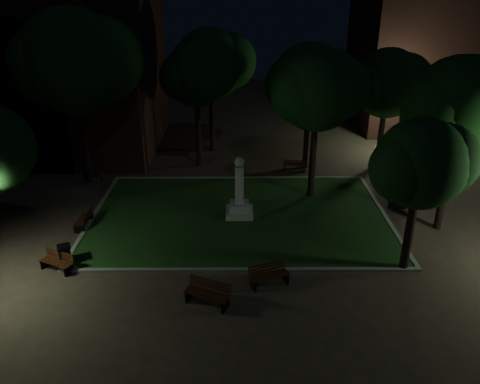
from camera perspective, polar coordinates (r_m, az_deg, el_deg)
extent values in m
plane|color=#453529|center=(22.76, -0.05, -5.27)|extent=(80.00, 80.00, 0.00)
cube|color=#1C3E16|center=(24.50, -0.08, -2.89)|extent=(15.00, 10.00, 0.08)
cube|color=slate|center=(20.09, -0.01, -9.48)|extent=(15.40, 0.20, 0.12)
cube|color=slate|center=(29.13, -0.12, 1.72)|extent=(15.40, 0.20, 0.12)
cube|color=slate|center=(25.62, -17.35, -2.76)|extent=(0.20, 10.00, 0.12)
cube|color=slate|center=(25.67, 17.16, -2.68)|extent=(0.20, 10.00, 0.12)
cube|color=#A8A39B|center=(24.42, -0.08, -2.49)|extent=(1.40, 1.40, 0.30)
cube|color=#A8A39B|center=(24.26, -0.08, -1.75)|extent=(1.00, 1.00, 0.40)
cylinder|color=#A8A39B|center=(23.76, -0.08, 0.85)|extent=(0.44, 0.44, 2.00)
sphere|color=#A8A39B|center=(23.29, -0.08, 3.67)|extent=(0.50, 0.50, 0.50)
cube|color=#51261E|center=(37.56, -26.50, 16.16)|extent=(20.00, 12.00, 15.00)
cube|color=black|center=(32.95, -23.67, 8.67)|extent=(5.00, 3.00, 7.00)
cylinder|color=black|center=(32.31, -24.72, 14.63)|extent=(5.00, 3.00, 5.00)
plane|color=red|center=(34.02, -22.93, 9.23)|extent=(6.30, 0.00, 6.30)
cube|color=#51261E|center=(44.04, 24.88, 15.30)|extent=(16.00, 10.00, 12.00)
cylinder|color=black|center=(30.64, -5.10, 7.43)|extent=(0.36, 0.36, 4.81)
sphere|color=#1A4417|center=(29.81, -5.36, 14.05)|extent=(3.94, 3.94, 3.94)
sphere|color=#1A4417|center=(29.92, -3.39, 14.35)|extent=(3.16, 3.16, 3.16)
sphere|color=#1A4417|center=(29.61, -6.96, 13.72)|extent=(2.96, 2.96, 2.96)
cylinder|color=black|center=(30.66, 8.11, 6.59)|extent=(0.36, 0.36, 4.09)
sphere|color=#1A4417|center=(29.80, 8.51, 13.03)|extent=(4.89, 4.89, 4.89)
sphere|color=#1A4417|center=(30.18, 10.82, 13.21)|extent=(3.91, 3.91, 3.91)
sphere|color=#1A4417|center=(29.40, 6.65, 12.78)|extent=(3.66, 3.66, 3.66)
cylinder|color=black|center=(32.04, 16.79, 6.63)|extent=(0.36, 0.36, 4.16)
sphere|color=#1A4417|center=(31.24, 17.54, 12.54)|extent=(4.35, 4.35, 4.35)
sphere|color=#1A4417|center=(31.75, 19.38, 12.66)|extent=(3.48, 3.48, 3.48)
sphere|color=#1A4417|center=(30.73, 16.10, 12.34)|extent=(3.26, 3.26, 3.26)
cylinder|color=black|center=(24.41, 23.73, 0.76)|extent=(0.36, 0.36, 4.67)
sphere|color=#1A4417|center=(23.31, 25.27, 9.24)|extent=(4.70, 4.70, 4.70)
sphere|color=#1A4417|center=(22.68, 23.36, 8.94)|extent=(3.52, 3.52, 3.52)
cylinder|color=black|center=(20.53, 19.93, -4.43)|extent=(0.36, 0.36, 3.72)
sphere|color=#1A4417|center=(19.37, 21.15, 3.25)|extent=(3.60, 3.60, 3.60)
sphere|color=#1A4417|center=(19.86, 23.43, 3.67)|extent=(2.88, 2.88, 2.88)
sphere|color=#1A4417|center=(18.89, 19.38, 2.67)|extent=(2.70, 2.70, 2.70)
cylinder|color=black|center=(29.24, -18.44, 6.09)|extent=(0.36, 0.36, 5.44)
sphere|color=#1A4417|center=(28.26, -19.66, 14.75)|extent=(5.90, 5.90, 5.90)
sphere|color=#1A4417|center=(28.00, -16.61, 15.27)|extent=(4.72, 4.72, 4.72)
sphere|color=#1A4417|center=(28.40, -22.13, 14.23)|extent=(4.42, 4.42, 4.42)
cylinder|color=black|center=(33.52, -3.45, 8.92)|extent=(0.36, 0.36, 4.78)
sphere|color=#1A4417|center=(32.73, -3.63, 15.39)|extent=(4.79, 4.79, 4.79)
sphere|color=#1A4417|center=(32.87, -1.45, 15.64)|extent=(3.83, 3.83, 3.83)
sphere|color=#1A4417|center=(32.52, -5.40, 15.10)|extent=(3.59, 3.59, 3.59)
cylinder|color=black|center=(26.14, 8.87, 4.20)|extent=(0.36, 0.36, 4.77)
sphere|color=#1A4417|center=(25.15, 9.41, 12.05)|extent=(4.25, 4.25, 4.25)
sphere|color=#1A4417|center=(25.51, 11.77, 12.28)|extent=(3.40, 3.40, 3.40)
sphere|color=#1A4417|center=(24.75, 7.52, 11.74)|extent=(3.19, 3.19, 3.19)
cylinder|color=black|center=(32.13, -21.93, 5.60)|extent=(0.12, 0.12, 3.79)
cylinder|color=black|center=(31.64, -22.46, 8.84)|extent=(0.90, 0.08, 0.08)
sphere|color=#D8FFD8|center=(31.81, -23.22, 8.79)|extent=(0.28, 0.28, 0.28)
sphere|color=#D8FFD8|center=(31.47, -21.69, 8.89)|extent=(0.28, 0.28, 0.28)
cylinder|color=black|center=(35.00, 18.83, 7.58)|extent=(0.12, 0.12, 3.90)
cylinder|color=black|center=(34.54, 19.26, 10.67)|extent=(0.90, 0.08, 0.08)
sphere|color=#D8FFD8|center=(34.39, 18.55, 10.71)|extent=(0.28, 0.28, 0.28)
sphere|color=#D8FFD8|center=(34.69, 19.98, 10.62)|extent=(0.28, 0.28, 0.28)
cube|color=black|center=(18.50, -6.15, -12.28)|extent=(0.31, 0.57, 0.48)
cube|color=black|center=(17.91, -1.77, -13.54)|extent=(0.31, 0.57, 0.48)
cube|color=#33160A|center=(17.87, -4.39, -12.69)|extent=(1.63, 0.81, 0.04)
cube|color=#33160A|center=(17.98, -4.16, -12.42)|extent=(1.63, 0.81, 0.04)
cube|color=#33160A|center=(18.09, -3.92, -12.16)|extent=(1.63, 0.81, 0.04)
cube|color=#33160A|center=(18.19, -3.70, -11.91)|extent=(1.63, 0.81, 0.04)
cube|color=#33160A|center=(18.18, -3.61, -11.52)|extent=(1.62, 0.78, 0.11)
cube|color=#33160A|center=(18.09, -3.62, -11.12)|extent=(1.62, 0.78, 0.11)
cube|color=#33160A|center=(18.00, -3.63, -10.73)|extent=(1.62, 0.78, 0.11)
cube|color=black|center=(18.98, 1.59, -11.14)|extent=(0.25, 0.55, 0.45)
cube|color=black|center=(19.47, 5.54, -10.23)|extent=(0.25, 0.55, 0.45)
cube|color=#33160A|center=(18.91, 3.90, -10.46)|extent=(1.56, 0.66, 0.04)
cube|color=#33160A|center=(19.02, 3.72, -10.24)|extent=(1.56, 0.66, 0.04)
cube|color=#33160A|center=(19.13, 3.54, -10.01)|extent=(1.56, 0.66, 0.04)
cube|color=#33160A|center=(19.23, 3.36, -9.79)|extent=(1.56, 0.66, 0.04)
cube|color=#33160A|center=(19.22, 3.29, -9.44)|extent=(1.55, 0.63, 0.10)
cube|color=#33160A|center=(19.14, 3.30, -9.09)|extent=(1.55, 0.63, 0.10)
cube|color=#33160A|center=(19.07, 3.31, -8.73)|extent=(1.55, 0.63, 0.10)
cube|color=black|center=(21.94, -22.62, -7.96)|extent=(0.26, 0.49, 0.41)
cube|color=black|center=(21.09, -20.13, -8.89)|extent=(0.26, 0.49, 0.41)
cube|color=#33160A|center=(21.28, -21.87, -8.19)|extent=(1.39, 0.70, 0.04)
cube|color=#33160A|center=(21.36, -21.63, -8.03)|extent=(1.39, 0.70, 0.04)
cube|color=#33160A|center=(21.43, -21.38, -7.87)|extent=(1.39, 0.70, 0.04)
cube|color=#33160A|center=(21.50, -21.14, -7.71)|extent=(1.39, 0.70, 0.04)
cube|color=#33160A|center=(21.49, -21.08, -7.43)|extent=(1.38, 0.67, 0.09)
cube|color=#33160A|center=(21.43, -21.13, -7.13)|extent=(1.38, 0.67, 0.09)
cube|color=#33160A|center=(21.36, -21.18, -6.83)|extent=(1.38, 0.67, 0.09)
cube|color=black|center=(25.22, -18.04, -2.92)|extent=(0.52, 0.07, 0.42)
cube|color=black|center=(24.12, -19.01, -4.35)|extent=(0.52, 0.07, 0.42)
cube|color=#33160A|center=(24.64, -19.04, -3.15)|extent=(0.13, 1.52, 0.04)
cube|color=#33160A|center=(24.60, -18.75, -3.16)|extent=(0.13, 1.52, 0.04)
cube|color=#33160A|center=(24.55, -18.45, -3.17)|extent=(0.13, 1.52, 0.04)
cube|color=#33160A|center=(24.51, -18.16, -3.18)|extent=(0.13, 1.52, 0.04)
cube|color=#33160A|center=(24.45, -18.06, -2.98)|extent=(0.10, 1.52, 0.09)
cube|color=#33160A|center=(24.39, -18.10, -2.70)|extent=(0.10, 1.52, 0.09)
cube|color=#33160A|center=(24.33, -18.14, -2.42)|extent=(0.10, 1.52, 0.09)
cube|color=black|center=(26.70, 19.20, -1.57)|extent=(0.50, 0.09, 0.40)
cube|color=black|center=(27.75, 18.21, -0.44)|extent=(0.50, 0.09, 0.40)
cube|color=#33160A|center=(27.22, 19.14, -0.58)|extent=(0.20, 1.45, 0.04)
cube|color=#33160A|center=(27.17, 18.89, -0.59)|extent=(0.20, 1.45, 0.04)
cube|color=#33160A|center=(27.12, 18.65, -0.60)|extent=(0.20, 1.45, 0.04)
cube|color=#33160A|center=(27.07, 18.40, -0.61)|extent=(0.20, 1.45, 0.04)
cube|color=#33160A|center=(27.01, 18.32, -0.44)|extent=(0.17, 1.45, 0.09)
cube|color=#33160A|center=(26.96, 18.35, -0.19)|extent=(0.17, 1.45, 0.09)
cube|color=#33160A|center=(26.91, 18.39, 0.05)|extent=(0.17, 1.45, 0.09)
cube|color=black|center=(30.60, 7.94, 2.90)|extent=(0.13, 0.51, 0.41)
cube|color=black|center=(30.62, 5.50, 3.05)|extent=(0.13, 0.51, 0.41)
cube|color=#33160A|center=(30.72, 6.75, 3.48)|extent=(1.48, 0.31, 0.04)
cube|color=#33160A|center=(30.60, 6.74, 3.40)|extent=(1.48, 0.31, 0.04)
cube|color=#33160A|center=(30.47, 6.73, 3.31)|extent=(1.48, 0.31, 0.04)
cube|color=#33160A|center=(30.35, 6.72, 3.23)|extent=(1.48, 0.31, 0.04)
cube|color=#33160A|center=(30.27, 6.73, 3.35)|extent=(1.48, 0.28, 0.09)
cube|color=#33160A|center=(30.22, 6.74, 3.58)|extent=(1.48, 0.28, 0.09)
cube|color=#33160A|center=(30.18, 6.75, 3.81)|extent=(1.48, 0.28, 0.09)
cube|color=black|center=(21.64, -20.53, -7.32)|extent=(0.64, 0.64, 0.89)
cube|color=black|center=(21.41, -20.71, -6.24)|extent=(0.72, 0.72, 0.06)
imported|color=black|center=(30.00, -17.84, 1.91)|extent=(1.65, 0.85, 0.82)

